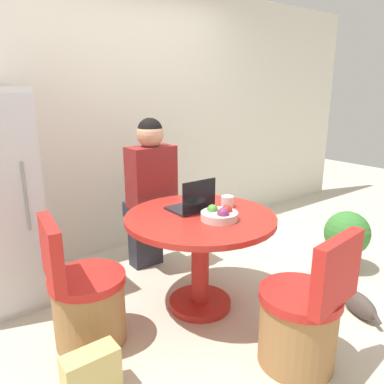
{
  "coord_description": "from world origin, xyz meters",
  "views": [
    {
      "loc": [
        -1.67,
        -1.85,
        1.61
      ],
      "look_at": [
        -0.09,
        0.21,
        0.88
      ],
      "focal_mm": 35.0,
      "sensor_mm": 36.0,
      "label": 1
    }
  ],
  "objects_px": {
    "fruit_bowl": "(220,215)",
    "potted_plant": "(347,236)",
    "cat": "(358,303)",
    "handbag": "(91,373)",
    "chair_left_side": "(86,303)",
    "person_seated": "(149,187)",
    "dining_table": "(200,239)",
    "chair_near_camera": "(302,321)",
    "laptop": "(192,204)"
  },
  "relations": [
    {
      "from": "fruit_bowl",
      "to": "potted_plant",
      "type": "relative_size",
      "value": 0.47
    },
    {
      "from": "cat",
      "to": "handbag",
      "type": "xyz_separation_m",
      "value": [
        -1.85,
        0.47,
        0.04
      ]
    },
    {
      "from": "chair_left_side",
      "to": "potted_plant",
      "type": "relative_size",
      "value": 1.58
    },
    {
      "from": "person_seated",
      "to": "dining_table",
      "type": "bearing_deg",
      "value": 87.33
    },
    {
      "from": "chair_near_camera",
      "to": "person_seated",
      "type": "height_order",
      "value": "person_seated"
    },
    {
      "from": "fruit_bowl",
      "to": "potted_plant",
      "type": "distance_m",
      "value": 1.46
    },
    {
      "from": "chair_left_side",
      "to": "person_seated",
      "type": "bearing_deg",
      "value": -45.69
    },
    {
      "from": "person_seated",
      "to": "fruit_bowl",
      "type": "bearing_deg",
      "value": 90.7
    },
    {
      "from": "chair_near_camera",
      "to": "potted_plant",
      "type": "bearing_deg",
      "value": -165.13
    },
    {
      "from": "chair_near_camera",
      "to": "laptop",
      "type": "relative_size",
      "value": 2.98
    },
    {
      "from": "fruit_bowl",
      "to": "cat",
      "type": "relative_size",
      "value": 0.6
    },
    {
      "from": "person_seated",
      "to": "laptop",
      "type": "relative_size",
      "value": 4.71
    },
    {
      "from": "fruit_bowl",
      "to": "dining_table",
      "type": "bearing_deg",
      "value": 106.88
    },
    {
      "from": "handbag",
      "to": "potted_plant",
      "type": "bearing_deg",
      "value": -0.37
    },
    {
      "from": "chair_left_side",
      "to": "handbag",
      "type": "xyz_separation_m",
      "value": [
        -0.16,
        -0.43,
        -0.16
      ]
    },
    {
      "from": "chair_left_side",
      "to": "laptop",
      "type": "relative_size",
      "value": 2.98
    },
    {
      "from": "cat",
      "to": "laptop",
      "type": "bearing_deg",
      "value": 64.58
    },
    {
      "from": "dining_table",
      "to": "cat",
      "type": "bearing_deg",
      "value": -42.4
    },
    {
      "from": "cat",
      "to": "handbag",
      "type": "height_order",
      "value": "handbag"
    },
    {
      "from": "dining_table",
      "to": "fruit_bowl",
      "type": "relative_size",
      "value": 4.2
    },
    {
      "from": "person_seated",
      "to": "chair_near_camera",
      "type": "bearing_deg",
      "value": 92.06
    },
    {
      "from": "chair_left_side",
      "to": "cat",
      "type": "bearing_deg",
      "value": -109.97
    },
    {
      "from": "dining_table",
      "to": "cat",
      "type": "xyz_separation_m",
      "value": [
        0.86,
        -0.78,
        -0.46
      ]
    },
    {
      "from": "chair_near_camera",
      "to": "handbag",
      "type": "xyz_separation_m",
      "value": [
        -1.09,
        0.53,
        -0.16
      ]
    },
    {
      "from": "chair_near_camera",
      "to": "laptop",
      "type": "bearing_deg",
      "value": -91.47
    },
    {
      "from": "chair_near_camera",
      "to": "handbag",
      "type": "relative_size",
      "value": 2.89
    },
    {
      "from": "dining_table",
      "to": "fruit_bowl",
      "type": "height_order",
      "value": "fruit_bowl"
    },
    {
      "from": "chair_near_camera",
      "to": "person_seated",
      "type": "bearing_deg",
      "value": -94.25
    },
    {
      "from": "laptop",
      "to": "potted_plant",
      "type": "xyz_separation_m",
      "value": [
        1.41,
        -0.44,
        -0.46
      ]
    },
    {
      "from": "dining_table",
      "to": "cat",
      "type": "relative_size",
      "value": 2.52
    },
    {
      "from": "dining_table",
      "to": "chair_left_side",
      "type": "bearing_deg",
      "value": 172.03
    },
    {
      "from": "cat",
      "to": "handbag",
      "type": "bearing_deg",
      "value": 96.96
    },
    {
      "from": "chair_near_camera",
      "to": "laptop",
      "type": "xyz_separation_m",
      "value": [
        -0.08,
        0.95,
        0.5
      ]
    },
    {
      "from": "laptop",
      "to": "fruit_bowl",
      "type": "relative_size",
      "value": 1.13
    },
    {
      "from": "laptop",
      "to": "cat",
      "type": "height_order",
      "value": "laptop"
    },
    {
      "from": "potted_plant",
      "to": "handbag",
      "type": "xyz_separation_m",
      "value": [
        -2.42,
        0.02,
        -0.19
      ]
    },
    {
      "from": "fruit_bowl",
      "to": "chair_left_side",
      "type": "bearing_deg",
      "value": 162.98
    },
    {
      "from": "chair_left_side",
      "to": "fruit_bowl",
      "type": "distance_m",
      "value": 1.05
    },
    {
      "from": "dining_table",
      "to": "laptop",
      "type": "relative_size",
      "value": 3.72
    },
    {
      "from": "person_seated",
      "to": "handbag",
      "type": "bearing_deg",
      "value": 46.15
    },
    {
      "from": "chair_near_camera",
      "to": "potted_plant",
      "type": "relative_size",
      "value": 1.58
    },
    {
      "from": "dining_table",
      "to": "handbag",
      "type": "relative_size",
      "value": 3.61
    },
    {
      "from": "cat",
      "to": "potted_plant",
      "type": "bearing_deg",
      "value": -30.08
    },
    {
      "from": "cat",
      "to": "potted_plant",
      "type": "xyz_separation_m",
      "value": [
        0.57,
        0.45,
        0.23
      ]
    },
    {
      "from": "person_seated",
      "to": "chair_left_side",
      "type": "bearing_deg",
      "value": 36.34
    },
    {
      "from": "potted_plant",
      "to": "chair_near_camera",
      "type": "bearing_deg",
      "value": -158.82
    },
    {
      "from": "chair_near_camera",
      "to": "cat",
      "type": "bearing_deg",
      "value": 178.25
    },
    {
      "from": "chair_left_side",
      "to": "chair_near_camera",
      "type": "relative_size",
      "value": 1.0
    },
    {
      "from": "fruit_bowl",
      "to": "handbag",
      "type": "distance_m",
      "value": 1.23
    },
    {
      "from": "laptop",
      "to": "handbag",
      "type": "xyz_separation_m",
      "value": [
        -1.01,
        -0.42,
        -0.65
      ]
    }
  ]
}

